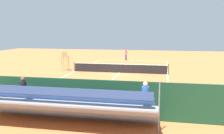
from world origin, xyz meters
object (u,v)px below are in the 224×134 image
Objects in this scene: bleacher_stand at (66,106)px; tennis_racket at (122,60)px; tennis_ball_near at (120,63)px; tennis_ball_far at (109,61)px; tennis_player at (126,54)px; courtside_bench at (126,104)px; equipment_bag at (93,109)px; tennis_net at (120,68)px; umpire_chair at (65,59)px.

tennis_racket is (1.55, -26.58, -0.91)m from bleacher_stand.
tennis_ball_near is at bearing -86.67° from bleacher_stand.
bleacher_stand is 25.23m from tennis_ball_far.
tennis_player is 29.18× the size of tennis_ball_far.
courtside_bench reaches higher than equipment_bag.
tennis_ball_far is at bearing 41.83° from tennis_racket.
equipment_bag is 13.64× the size of tennis_ball_far.
tennis_racket is at bearing -84.45° from equipment_bag.
tennis_player reaches higher than tennis_racket.
tennis_player is (1.85, -24.54, 0.84)m from equipment_bag.
courtside_bench is at bearing 104.58° from tennis_ball_far.
courtside_bench is 23.70m from tennis_ball_far.
tennis_ball_far reaches higher than tennis_racket.
tennis_racket is 8.38× the size of tennis_ball_far.
tennis_net is 15.35m from bleacher_stand.
tennis_racket is at bearing -82.26° from tennis_net.
tennis_player is at bearing -147.36° from tennis_ball_far.
bleacher_stand is 26.50m from tennis_player.
umpire_chair is 2.38× the size of equipment_bag.
tennis_ball_near is (2.21, -21.41, -0.15)m from equipment_bag.
tennis_net is at bearing 99.51° from tennis_ball_near.
tennis_racket is 8.38× the size of tennis_ball_near.
tennis_ball_far is at bearing -107.01° from umpire_chair.
courtside_bench reaches higher than tennis_racket.
tennis_ball_near is (4.02, -21.28, -0.53)m from courtside_bench.
tennis_ball_far is (4.16, -23.06, -0.15)m from equipment_bag.
bleacher_stand reaches higher than tennis_ball_far.
umpire_chair is at bearing 64.59° from tennis_player.
equipment_bag reaches higher than tennis_ball_far.
courtside_bench is 3.26× the size of tennis_racket.
tennis_net is 156.06× the size of tennis_ball_near.
umpire_chair reaches higher than tennis_racket.
umpire_chair is 32.42× the size of tennis_ball_far.
tennis_player is at bearing -96.63° from tennis_ball_near.
tennis_racket is at bearing -80.27° from courtside_bench.
courtside_bench is at bearing -142.05° from bleacher_stand.
tennis_ball_near is (-4.86, -7.86, -1.28)m from umpire_chair.
courtside_bench is 27.27× the size of tennis_ball_near.
tennis_ball_near is at bearing -80.49° from tennis_net.
umpire_chair is (6.22, -15.49, 0.39)m from bleacher_stand.
tennis_ball_near is (0.36, 3.12, -0.98)m from tennis_player.
umpire_chair is 1.19× the size of courtside_bench.
tennis_player reaches higher than tennis_net.
equipment_bag is at bearing -113.65° from bleacher_stand.
umpire_chair is 32.42× the size of tennis_ball_near.
equipment_bag is at bearing 94.31° from tennis_player.
tennis_net reaches higher than tennis_ball_far.
tennis_ball_far is (2.31, 1.48, -0.98)m from tennis_player.
tennis_ball_far is at bearing -71.18° from tennis_net.
tennis_ball_near is (-0.18, 3.22, 0.02)m from tennis_racket.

